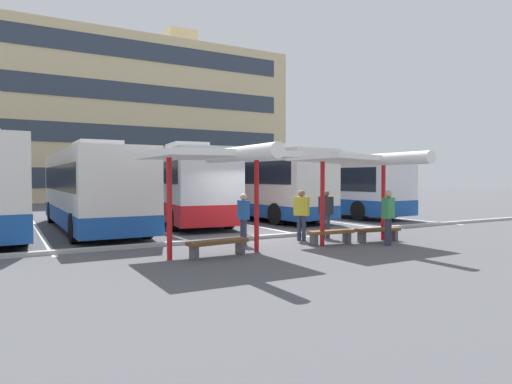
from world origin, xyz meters
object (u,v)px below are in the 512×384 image
at_px(coach_bus_2, 180,187).
at_px(waiting_passenger_2, 243,215).
at_px(bench_0, 218,244).
at_px(waiting_passenger_0, 326,210).
at_px(coach_bus_1, 92,190).
at_px(waiting_shelter_0, 219,157).
at_px(bench_2, 378,232).
at_px(bench_1, 331,234).
at_px(waiting_passenger_3, 302,211).
at_px(waiting_shelter_1, 360,162).
at_px(coach_bus_4, 325,186).
at_px(waiting_passenger_1, 388,213).
at_px(coach_bus_3, 256,184).

distance_m(coach_bus_2, waiting_passenger_2, 8.20).
xyz_separation_m(bench_0, waiting_passenger_0, (4.90, 1.56, 0.65)).
bearing_deg(coach_bus_2, coach_bus_1, -162.57).
relative_size(waiting_shelter_0, bench_2, 2.97).
xyz_separation_m(coach_bus_1, bench_1, (6.01, -8.10, -1.32)).
height_order(waiting_shelter_0, bench_0, waiting_shelter_0).
bearing_deg(bench_0, coach_bus_2, 76.12).
bearing_deg(coach_bus_1, bench_1, -53.44).
distance_m(waiting_shelter_0, bench_1, 4.75).
bearing_deg(coach_bus_1, coach_bus_2, 17.43).
relative_size(waiting_passenger_2, waiting_passenger_3, 0.95).
bearing_deg(coach_bus_2, waiting_passenger_0, -73.09).
bearing_deg(bench_0, waiting_shelter_0, -90.00).
xyz_separation_m(waiting_shelter_0, waiting_shelter_1, (5.01, 0.05, -0.03)).
bearing_deg(coach_bus_2, waiting_passenger_2, -95.44).
distance_m(bench_0, waiting_passenger_0, 5.18).
bearing_deg(coach_bus_4, waiting_shelter_1, -122.56).
height_order(bench_2, waiting_passenger_1, waiting_passenger_1).
xyz_separation_m(bench_2, waiting_passenger_1, (-0.39, -0.84, 0.69)).
bearing_deg(waiting_passenger_2, waiting_passenger_0, -1.24).
relative_size(bench_0, waiting_passenger_1, 1.03).
height_order(coach_bus_4, waiting_passenger_1, coach_bus_4).
bearing_deg(coach_bus_3, waiting_passenger_0, -101.72).
bearing_deg(waiting_shelter_1, coach_bus_2, 104.84).
relative_size(coach_bus_4, waiting_passenger_0, 6.51).
bearing_deg(bench_0, waiting_passenger_1, -8.33).
relative_size(waiting_shelter_0, waiting_passenger_2, 2.95).
relative_size(waiting_passenger_1, waiting_passenger_3, 1.01).
distance_m(bench_0, waiting_passenger_1, 5.62).
relative_size(coach_bus_3, bench_2, 6.31).
xyz_separation_m(waiting_passenger_0, waiting_passenger_1, (0.62, -2.37, 0.03)).
bearing_deg(waiting_passenger_0, bench_1, -122.10).
height_order(waiting_shelter_0, waiting_shelter_1, waiting_shelter_0).
height_order(coach_bus_4, waiting_passenger_0, coach_bus_4).
xyz_separation_m(waiting_shelter_1, bench_1, (-0.90, 0.36, -2.33)).
distance_m(coach_bus_2, bench_0, 10.14).
bearing_deg(bench_2, waiting_shelter_1, -173.88).
bearing_deg(waiting_shelter_0, bench_1, 5.64).
height_order(waiting_shelter_1, bench_2, waiting_shelter_1).
bearing_deg(bench_0, waiting_passenger_0, 17.63).
distance_m(coach_bus_2, bench_2, 10.42).
distance_m(coach_bus_3, waiting_passenger_2, 9.49).
distance_m(waiting_shelter_1, bench_1, 2.52).
relative_size(coach_bus_3, waiting_passenger_3, 5.94).
bearing_deg(coach_bus_4, coach_bus_3, -178.63).
height_order(waiting_passenger_0, waiting_passenger_3, waiting_passenger_3).
bearing_deg(waiting_shelter_0, waiting_passenger_2, 46.71).
bearing_deg(bench_2, waiting_passenger_2, 159.56).
bearing_deg(waiting_shelter_0, bench_2, 1.40).
xyz_separation_m(bench_1, waiting_passenger_0, (0.79, 1.26, 0.66)).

